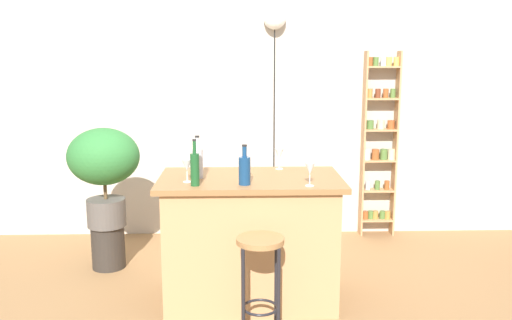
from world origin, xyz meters
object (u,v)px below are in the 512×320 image
bar_stool (260,266)px  bottle_sauce_amber (245,170)px  spice_shelf (379,144)px  potted_plant (104,164)px  bottle_vinegar (195,168)px  bottle_wine_red (198,162)px  pendant_globe_light (275,22)px  wine_glass_center (310,169)px  wine_glass_right (279,154)px  wine_glass_left (187,166)px  plant_stool (108,246)px

bar_stool → bottle_sauce_amber: 0.68m
bottle_sauce_amber → spice_shelf: bearing=51.3°
potted_plant → bottle_vinegar: bearing=-47.4°
bottle_wine_red → pendant_globe_light: size_ratio=0.14×
wine_glass_center → wine_glass_right: (-0.17, 0.58, 0.00)m
potted_plant → pendant_globe_light: 2.14m
bar_stool → bottle_sauce_amber: bottle_sauce_amber is taller
bar_stool → wine_glass_right: size_ratio=4.27×
wine_glass_left → wine_glass_right: 0.81m
spice_shelf → wine_glass_center: (-0.95, -1.80, 0.11)m
wine_glass_center → bottle_wine_red: bearing=160.3°
bottle_vinegar → wine_glass_left: 0.13m
pendant_globe_light → wine_glass_right: bearing=-91.7°
bottle_vinegar → pendant_globe_light: size_ratio=0.14×
bar_stool → wine_glass_right: (0.19, 0.91, 0.56)m
spice_shelf → wine_glass_left: 2.45m
spice_shelf → potted_plant: bearing=-162.2°
plant_stool → wine_glass_right: wine_glass_right is taller
bottle_wine_red → pendant_globe_light: (0.66, 1.55, 1.09)m
bottle_vinegar → wine_glass_center: bottle_vinegar is taller
plant_stool → wine_glass_center: (1.64, -0.96, 0.88)m
bottle_wine_red → bottle_vinegar: bottle_vinegar is taller
plant_stool → wine_glass_right: bearing=-14.5°
bar_stool → bottle_sauce_amber: size_ratio=2.48×
wine_glass_right → pendant_globe_light: (0.04, 1.24, 1.10)m
bottle_wine_red → wine_glass_left: (-0.07, -0.13, -0.00)m
spice_shelf → bottle_sauce_amber: spice_shelf is taller
spice_shelf → plant_stool: size_ratio=4.95×
bottle_vinegar → wine_glass_left: size_ratio=1.98×
bar_stool → bottle_vinegar: bottle_vinegar is taller
bottle_wine_red → bottle_vinegar: (-0.00, -0.24, 0.00)m
bottle_sauce_amber → bottle_vinegar: size_ratio=0.87×
wine_glass_right → bottle_wine_red: bearing=-154.1°
bottle_wine_red → pendant_globe_light: 2.01m
bottle_wine_red → wine_glass_left: bearing=-116.0°
potted_plant → wine_glass_center: bearing=-30.4°
pendant_globe_light → bottle_wine_red: bearing=-113.1°
bar_stool → potted_plant: (-1.29, 1.29, 0.42)m
bottle_wine_red → wine_glass_right: (0.62, 0.30, -0.00)m
bar_stool → wine_glass_center: bearing=42.6°
bottle_sauce_amber → wine_glass_center: bearing=-7.2°
bar_stool → pendant_globe_light: bearing=84.1°
bottle_wine_red → pendant_globe_light: pendant_globe_light is taller
bottle_wine_red → bottle_sauce_amber: 0.41m
wine_glass_left → pendant_globe_light: bearing=66.7°
bar_stool → bottle_wine_red: bearing=125.7°
potted_plant → plant_stool: bearing=-90.0°
plant_stool → wine_glass_right: size_ratio=2.33×
bottle_wine_red → bottle_sauce_amber: (0.34, -0.23, -0.01)m
potted_plant → pendant_globe_light: bearing=29.7°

